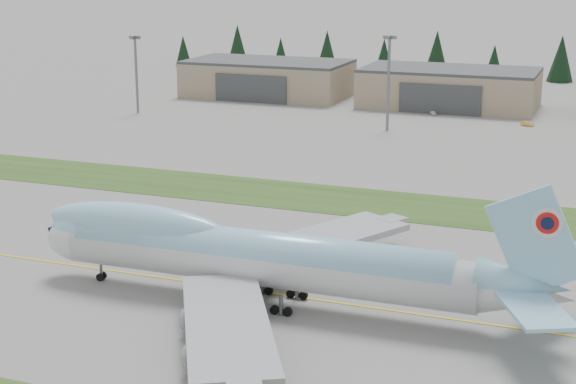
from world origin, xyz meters
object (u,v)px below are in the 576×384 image
at_px(boeing_747_freighter, 259,257).
at_px(hangar_center, 449,88).
at_px(hangar_left, 268,78).
at_px(service_vehicle_b, 527,126).
at_px(service_vehicle_a, 433,115).

height_order(boeing_747_freighter, hangar_center, boeing_747_freighter).
xyz_separation_m(hangar_left, hangar_center, (55.00, 0.00, 0.00)).
distance_m(hangar_left, service_vehicle_b, 82.21).
bearing_deg(boeing_747_freighter, service_vehicle_b, 81.79).
xyz_separation_m(boeing_747_freighter, service_vehicle_b, (17.67, 130.98, -5.92)).
xyz_separation_m(hangar_left, service_vehicle_b, (78.98, -22.18, -5.39)).
relative_size(hangar_left, service_vehicle_a, 14.64).
distance_m(boeing_747_freighter, hangar_center, 153.29).
bearing_deg(hangar_center, service_vehicle_b, -42.76).
distance_m(boeing_747_freighter, service_vehicle_a, 138.40).
xyz_separation_m(boeing_747_freighter, service_vehicle_a, (-7.49, 138.08, -5.92)).
height_order(hangar_center, service_vehicle_a, hangar_center).
height_order(service_vehicle_a, service_vehicle_b, service_vehicle_b).
bearing_deg(hangar_left, hangar_center, 0.00).
xyz_separation_m(boeing_747_freighter, hangar_left, (-61.30, 153.15, -0.53)).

